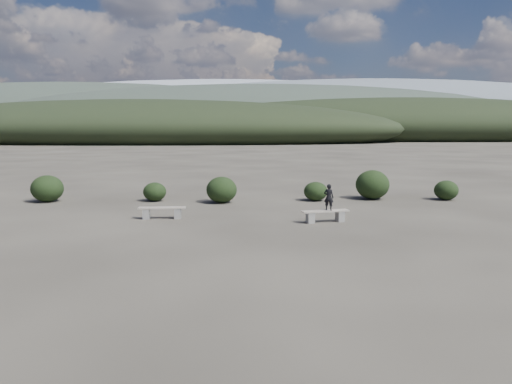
{
  "coord_description": "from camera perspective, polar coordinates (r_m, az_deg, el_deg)",
  "views": [
    {
      "loc": [
        -0.15,
        -13.12,
        3.3
      ],
      "look_at": [
        -0.23,
        3.5,
        1.1
      ],
      "focal_mm": 35.0,
      "sensor_mm": 36.0,
      "label": 1
    }
  ],
  "objects": [
    {
      "name": "shrub_e",
      "position": [
        23.98,
        20.91,
        0.19
      ],
      "size": [
        1.06,
        1.06,
        0.88
      ],
      "primitive_type": "ellipsoid",
      "color": "black",
      "rests_on": "ground"
    },
    {
      "name": "shrub_f",
      "position": [
        23.66,
        -22.75,
        0.36
      ],
      "size": [
        1.38,
        1.38,
        1.17
      ],
      "primitive_type": "ellipsoid",
      "color": "black",
      "rests_on": "ground"
    },
    {
      "name": "mountain_ridges",
      "position": [
        352.34,
        -0.94,
        8.76
      ],
      "size": [
        500.0,
        400.0,
        56.0
      ],
      "color": "black",
      "rests_on": "ground"
    },
    {
      "name": "shrub_a",
      "position": [
        22.51,
        -11.5,
        0.03
      ],
      "size": [
        1.02,
        1.02,
        0.83
      ],
      "primitive_type": "ellipsoid",
      "color": "black",
      "rests_on": "ground"
    },
    {
      "name": "shrub_d",
      "position": [
        23.24,
        13.16,
        0.83
      ],
      "size": [
        1.51,
        1.51,
        1.33
      ],
      "primitive_type": "ellipsoid",
      "color": "black",
      "rests_on": "ground"
    },
    {
      "name": "ground",
      "position": [
        13.53,
        0.91,
        -6.58
      ],
      "size": [
        1200.0,
        1200.0,
        0.0
      ],
      "primitive_type": "plane",
      "color": "#312D26",
      "rests_on": "ground"
    },
    {
      "name": "bench_right",
      "position": [
        17.39,
        7.92,
        -2.63
      ],
      "size": [
        1.69,
        0.76,
        0.41
      ],
      "rotation": [
        0.0,
        0.0,
        0.26
      ],
      "color": "slate",
      "rests_on": "ground"
    },
    {
      "name": "bench_left",
      "position": [
        18.21,
        -10.69,
        -2.23
      ],
      "size": [
        1.69,
        0.48,
        0.42
      ],
      "rotation": [
        0.0,
        0.0,
        0.08
      ],
      "color": "slate",
      "rests_on": "ground"
    },
    {
      "name": "seated_person",
      "position": [
        17.34,
        8.32,
        -0.59
      ],
      "size": [
        0.39,
        0.33,
        0.92
      ],
      "primitive_type": "imported",
      "rotation": [
        0.0,
        0.0,
        2.77
      ],
      "color": "black",
      "rests_on": "bench_right"
    },
    {
      "name": "shrub_b",
      "position": [
        21.6,
        -3.95,
        0.26
      ],
      "size": [
        1.33,
        1.33,
        1.14
      ],
      "primitive_type": "ellipsoid",
      "color": "black",
      "rests_on": "ground"
    },
    {
      "name": "shrub_c",
      "position": [
        22.31,
        6.84,
        0.08
      ],
      "size": [
        1.06,
        1.06,
        0.85
      ],
      "primitive_type": "ellipsoid",
      "color": "black",
      "rests_on": "ground"
    }
  ]
}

